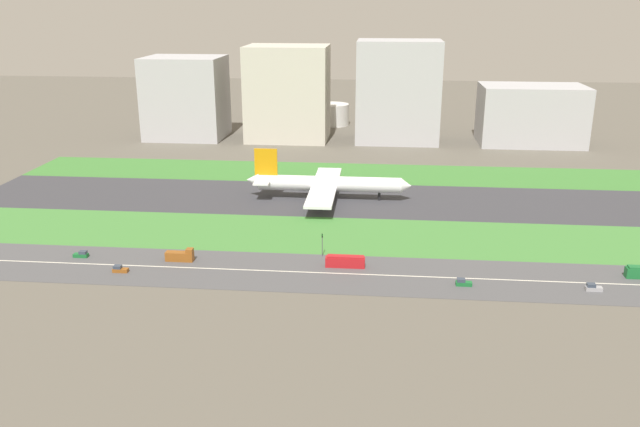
# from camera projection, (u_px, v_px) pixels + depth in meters

# --- Properties ---
(ground_plane) EXTENTS (800.00, 800.00, 0.00)m
(ground_plane) POSITION_uv_depth(u_px,v_px,m) (328.00, 199.00, 257.64)
(ground_plane) COLOR #5B564C
(runway) EXTENTS (280.00, 46.00, 0.10)m
(runway) POSITION_uv_depth(u_px,v_px,m) (328.00, 199.00, 257.63)
(runway) COLOR #38383D
(runway) RESTS_ON ground_plane
(grass_median_north) EXTENTS (280.00, 36.00, 0.10)m
(grass_median_north) POSITION_uv_depth(u_px,v_px,m) (336.00, 173.00, 296.38)
(grass_median_north) COLOR #3D7A33
(grass_median_north) RESTS_ON ground_plane
(grass_median_south) EXTENTS (280.00, 36.00, 0.10)m
(grass_median_south) POSITION_uv_depth(u_px,v_px,m) (318.00, 234.00, 218.87)
(grass_median_south) COLOR #427F38
(grass_median_south) RESTS_ON ground_plane
(highway) EXTENTS (280.00, 28.00, 0.10)m
(highway) POSITION_uv_depth(u_px,v_px,m) (308.00, 272.00, 188.62)
(highway) COLOR #4C4C4F
(highway) RESTS_ON ground_plane
(highway_centerline) EXTENTS (266.00, 0.50, 0.01)m
(highway_centerline) POSITION_uv_depth(u_px,v_px,m) (308.00, 272.00, 188.61)
(highway_centerline) COLOR silver
(highway_centerline) RESTS_ON highway
(airliner) EXTENTS (65.00, 56.00, 19.70)m
(airliner) POSITION_uv_depth(u_px,v_px,m) (325.00, 184.00, 255.81)
(airliner) COLOR white
(airliner) RESTS_ON runway
(car_3) EXTENTS (4.40, 1.80, 2.00)m
(car_3) POSITION_uv_depth(u_px,v_px,m) (120.00, 269.00, 188.51)
(car_3) COLOR brown
(car_3) RESTS_ON highway
(car_0) EXTENTS (4.40, 1.80, 2.00)m
(car_0) POSITION_uv_depth(u_px,v_px,m) (463.00, 283.00, 179.67)
(car_0) COLOR #19662D
(car_0) RESTS_ON highway
(car_2) EXTENTS (4.40, 1.80, 2.00)m
(car_2) POSITION_uv_depth(u_px,v_px,m) (593.00, 288.00, 176.54)
(car_2) COLOR #99999E
(car_2) RESTS_ON highway
(car_1) EXTENTS (4.40, 1.80, 2.00)m
(car_1) POSITION_uv_depth(u_px,v_px,m) (81.00, 255.00, 199.42)
(car_1) COLOR #19662D
(car_1) RESTS_ON highway
(bus_1) EXTENTS (11.60, 2.50, 3.50)m
(bus_1) POSITION_uv_depth(u_px,v_px,m) (345.00, 261.00, 191.84)
(bus_1) COLOR #B2191E
(bus_1) RESTS_ON highway
(truck_0) EXTENTS (8.40, 2.50, 4.00)m
(truck_0) POSITION_uv_depth(u_px,v_px,m) (180.00, 256.00, 196.37)
(truck_0) COLOR brown
(truck_0) RESTS_ON highway
(traffic_light) EXTENTS (0.36, 0.50, 7.20)m
(traffic_light) POSITION_uv_depth(u_px,v_px,m) (322.00, 243.00, 199.30)
(traffic_light) COLOR #4C4C51
(traffic_light) RESTS_ON highway
(terminal_building) EXTENTS (42.67, 35.80, 44.86)m
(terminal_building) POSITION_uv_depth(u_px,v_px,m) (186.00, 97.00, 366.50)
(terminal_building) COLOR #B2B2B7
(terminal_building) RESTS_ON ground_plane
(hangar_building) EXTENTS (44.46, 35.04, 51.27)m
(hangar_building) POSITION_uv_depth(u_px,v_px,m) (288.00, 93.00, 360.26)
(hangar_building) COLOR beige
(hangar_building) RESTS_ON ground_plane
(office_tower) EXTENTS (44.71, 31.35, 54.41)m
(office_tower) POSITION_uv_depth(u_px,v_px,m) (398.00, 92.00, 354.31)
(office_tower) COLOR #B2B2B7
(office_tower) RESTS_ON ground_plane
(cargo_warehouse) EXTENTS (54.66, 33.36, 31.41)m
(cargo_warehouse) POSITION_uv_depth(u_px,v_px,m) (531.00, 115.00, 351.44)
(cargo_warehouse) COLOR #B2B2B7
(cargo_warehouse) RESTS_ON ground_plane
(fuel_tank_west) EXTENTS (20.51, 20.51, 13.10)m
(fuel_tank_west) POSITION_uv_depth(u_px,v_px,m) (332.00, 114.00, 406.86)
(fuel_tank_west) COLOR silver
(fuel_tank_west) RESTS_ON ground_plane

